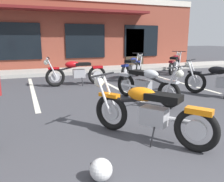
% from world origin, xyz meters
% --- Properties ---
extents(ground_plane, '(80.00, 80.00, 0.00)m').
position_xyz_m(ground_plane, '(0.00, 3.34, 0.00)').
color(ground_plane, '#3D3D42').
extents(sidewalk_kerb, '(22.00, 1.80, 0.14)m').
position_xyz_m(sidewalk_kerb, '(0.00, 10.23, 0.07)').
color(sidewalk_kerb, '#A8A59E').
rests_on(sidewalk_kerb, ground_plane).
extents(brick_storefront_building, '(16.13, 7.11, 3.70)m').
position_xyz_m(brick_storefront_building, '(0.00, 14.22, 1.85)').
color(brick_storefront_building, brown).
rests_on(brick_storefront_building, ground_plane).
extents(painted_stall_lines, '(7.78, 4.80, 0.01)m').
position_xyz_m(painted_stall_lines, '(-0.00, 6.63, 0.00)').
color(painted_stall_lines, silver).
rests_on(painted_stall_lines, ground_plane).
extents(motorcycle_foreground_classic, '(1.42, 1.83, 0.98)m').
position_xyz_m(motorcycle_foreground_classic, '(0.25, 2.24, 0.46)').
color(motorcycle_foreground_classic, black).
rests_on(motorcycle_foreground_classic, ground_plane).
extents(motorcycle_red_sportbike, '(2.11, 0.66, 0.98)m').
position_xyz_m(motorcycle_red_sportbike, '(0.18, 7.01, 0.46)').
color(motorcycle_red_sportbike, black).
rests_on(motorcycle_red_sportbike, ground_plane).
extents(motorcycle_black_cruiser, '(1.29, 1.90, 0.98)m').
position_xyz_m(motorcycle_black_cruiser, '(3.52, 3.99, 0.46)').
color(motorcycle_black_cruiser, black).
rests_on(motorcycle_black_cruiser, ground_plane).
extents(motorcycle_green_cafe_racer, '(1.00, 2.04, 0.98)m').
position_xyz_m(motorcycle_green_cafe_racer, '(1.35, 4.26, 0.46)').
color(motorcycle_green_cafe_racer, black).
rests_on(motorcycle_green_cafe_racer, ground_plane).
extents(motorcycle_orange_scrambler, '(1.69, 1.61, 0.98)m').
position_xyz_m(motorcycle_orange_scrambler, '(5.10, 8.26, 0.46)').
color(motorcycle_orange_scrambler, black).
rests_on(motorcycle_orange_scrambler, ground_plane).
extents(motorcycle_cream_vintage, '(1.68, 1.62, 0.98)m').
position_xyz_m(motorcycle_cream_vintage, '(2.59, 7.60, 0.46)').
color(motorcycle_cream_vintage, black).
rests_on(motorcycle_cream_vintage, ground_plane).
extents(helmet_on_pavement, '(0.26, 0.26, 0.26)m').
position_xyz_m(helmet_on_pavement, '(-0.79, 1.45, 0.13)').
color(helmet_on_pavement, silver).
rests_on(helmet_on_pavement, ground_plane).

